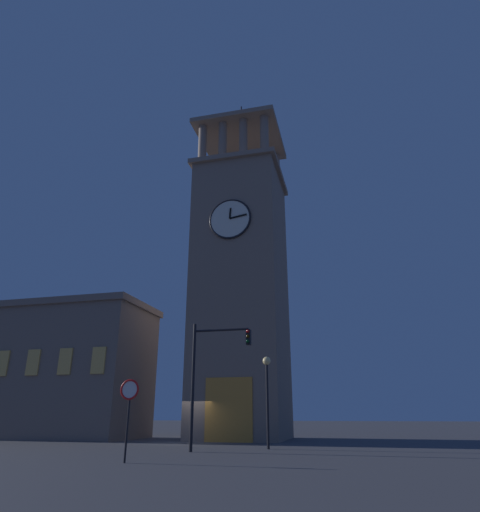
{
  "coord_description": "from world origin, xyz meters",
  "views": [
    {
      "loc": [
        -10.41,
        28.42,
        1.67
      ],
      "look_at": [
        -2.27,
        -4.02,
        13.85
      ],
      "focal_mm": 30.59,
      "sensor_mm": 36.0,
      "label": 1
    }
  ],
  "objects_px": {
    "traffic_signal_near": "(211,365)",
    "street_lamp": "(267,383)",
    "clocktower": "(241,288)",
    "adjacent_wing_building": "(33,370)",
    "no_horn_sign": "(129,396)"
  },
  "relations": [
    {
      "from": "street_lamp",
      "to": "no_horn_sign",
      "type": "relative_size",
      "value": 1.57
    },
    {
      "from": "clocktower",
      "to": "traffic_signal_near",
      "type": "height_order",
      "value": "clocktower"
    },
    {
      "from": "traffic_signal_near",
      "to": "street_lamp",
      "type": "relative_size",
      "value": 1.31
    },
    {
      "from": "clocktower",
      "to": "adjacent_wing_building",
      "type": "relative_size",
      "value": 1.55
    },
    {
      "from": "street_lamp",
      "to": "adjacent_wing_building",
      "type": "bearing_deg",
      "value": -18.05
    },
    {
      "from": "adjacent_wing_building",
      "to": "traffic_signal_near",
      "type": "bearing_deg",
      "value": 152.64
    },
    {
      "from": "clocktower",
      "to": "street_lamp",
      "type": "height_order",
      "value": "clocktower"
    },
    {
      "from": "adjacent_wing_building",
      "to": "no_horn_sign",
      "type": "height_order",
      "value": "adjacent_wing_building"
    },
    {
      "from": "street_lamp",
      "to": "no_horn_sign",
      "type": "height_order",
      "value": "street_lamp"
    },
    {
      "from": "street_lamp",
      "to": "traffic_signal_near",
      "type": "bearing_deg",
      "value": 48.2
    },
    {
      "from": "clocktower",
      "to": "traffic_signal_near",
      "type": "xyz_separation_m",
      "value": [
        -1.17,
        11.13,
        -7.13
      ]
    },
    {
      "from": "clocktower",
      "to": "adjacent_wing_building",
      "type": "distance_m",
      "value": 17.75
    },
    {
      "from": "no_horn_sign",
      "to": "clocktower",
      "type": "bearing_deg",
      "value": -91.24
    },
    {
      "from": "clocktower",
      "to": "adjacent_wing_building",
      "type": "xyz_separation_m",
      "value": [
        16.52,
        1.98,
        -6.19
      ]
    },
    {
      "from": "traffic_signal_near",
      "to": "street_lamp",
      "type": "xyz_separation_m",
      "value": [
        -2.35,
        -2.63,
        -0.73
      ]
    }
  ]
}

